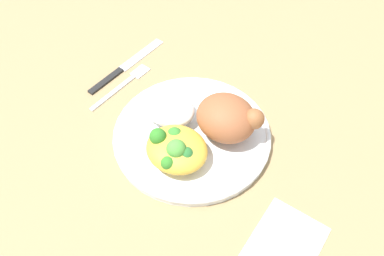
% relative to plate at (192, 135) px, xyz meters
% --- Properties ---
extents(ground_plane, '(2.00, 2.00, 0.00)m').
position_rel_plate_xyz_m(ground_plane, '(0.00, 0.00, -0.01)').
color(ground_plane, '#937950').
extents(plate, '(0.26, 0.26, 0.02)m').
position_rel_plate_xyz_m(plate, '(0.00, 0.00, 0.00)').
color(plate, white).
rests_on(plate, ground_plane).
extents(roasted_chicken, '(0.10, 0.09, 0.07)m').
position_rel_plate_xyz_m(roasted_chicken, '(0.04, 0.03, 0.04)').
color(roasted_chicken, brown).
rests_on(roasted_chicken, plate).
extents(rice_pile, '(0.09, 0.07, 0.04)m').
position_rel_plate_xyz_m(rice_pile, '(-0.05, 0.01, 0.03)').
color(rice_pile, white).
rests_on(rice_pile, plate).
extents(mac_cheese_with_broccoli, '(0.10, 0.09, 0.05)m').
position_rel_plate_xyz_m(mac_cheese_with_broccoli, '(0.01, -0.05, 0.03)').
color(mac_cheese_with_broccoli, gold).
rests_on(mac_cheese_with_broccoli, plate).
extents(fork, '(0.02, 0.14, 0.01)m').
position_rel_plate_xyz_m(fork, '(-0.17, 0.03, -0.01)').
color(fork, silver).
rests_on(fork, ground_plane).
extents(knife, '(0.02, 0.19, 0.01)m').
position_rel_plate_xyz_m(knife, '(-0.20, 0.05, -0.01)').
color(knife, black).
rests_on(knife, ground_plane).
extents(napkin, '(0.09, 0.14, 0.00)m').
position_rel_plate_xyz_m(napkin, '(0.21, -0.09, -0.01)').
color(napkin, white).
rests_on(napkin, ground_plane).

